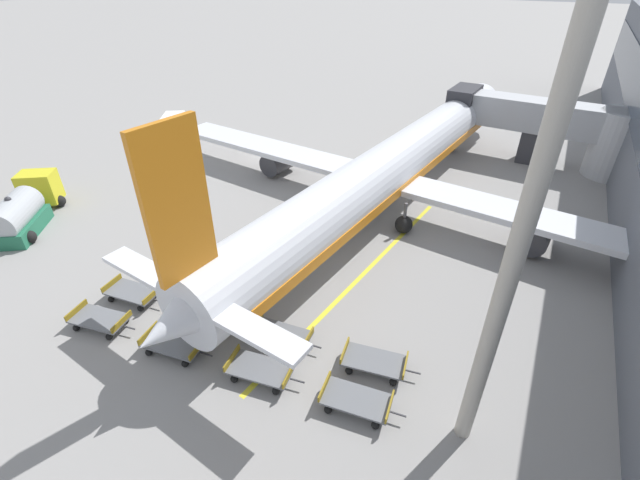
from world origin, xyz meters
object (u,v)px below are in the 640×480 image
object	(u,v)px
baggage_dolly_row_near_col_d	(356,400)
baggage_dolly_row_mid_a_col_c	(281,335)
baggage_dolly_row_mid_a_col_b	(199,314)
baggage_dolly_row_mid_a_col_a	(133,293)
baggage_dolly_row_mid_a_col_d	(374,362)
service_van	(172,125)
baggage_dolly_row_near_col_c	(260,370)
airplane	(393,166)
apron_light_mast	(544,159)
fuel_tanker_secondary	(23,211)
baggage_dolly_row_near_col_a	(100,320)
baggage_dolly_row_near_col_b	(174,344)

from	to	relation	value
baggage_dolly_row_near_col_d	baggage_dolly_row_mid_a_col_c	xyz separation A→B (m)	(-4.96, 1.71, 0.00)
baggage_dolly_row_near_col_d	baggage_dolly_row_mid_a_col_b	size ratio (longest dim) A/B	1.00
baggage_dolly_row_mid_a_col_a	baggage_dolly_row_mid_a_col_d	world-z (taller)	same
service_van	baggage_dolly_row_near_col_d	xyz separation A→B (m)	(33.29, -22.99, -0.60)
baggage_dolly_row_mid_a_col_b	baggage_dolly_row_mid_a_col_d	distance (m)	9.72
baggage_dolly_row_mid_a_col_b	baggage_dolly_row_near_col_c	bearing A→B (deg)	-16.58
airplane	apron_light_mast	bearing A→B (deg)	-61.04
fuel_tanker_secondary	service_van	distance (m)	21.07
apron_light_mast	baggage_dolly_row_near_col_a	bearing A→B (deg)	-170.88
baggage_dolly_row_near_col_d	baggage_dolly_row_mid_a_col_d	world-z (taller)	same
baggage_dolly_row_near_col_a	baggage_dolly_row_mid_a_col_c	xyz separation A→B (m)	(9.12, 3.63, 0.00)
baggage_dolly_row_near_col_d	airplane	bearing A→B (deg)	106.22
baggage_dolly_row_near_col_b	baggage_dolly_row_mid_a_col_a	xyz separation A→B (m)	(-4.98, 1.82, 0.00)
baggage_dolly_row_near_col_c	fuel_tanker_secondary	bearing A→B (deg)	172.08
baggage_dolly_row_near_col_b	baggage_dolly_row_mid_a_col_c	world-z (taller)	same
baggage_dolly_row_near_col_b	apron_light_mast	xyz separation A→B (m)	(13.72, 2.39, 11.58)
fuel_tanker_secondary	baggage_dolly_row_mid_a_col_a	xyz separation A→B (m)	(13.57, -2.16, -0.79)
baggage_dolly_row_near_col_b	baggage_dolly_row_mid_a_col_d	xyz separation A→B (m)	(9.21, 3.71, 0.00)
airplane	baggage_dolly_row_near_col_b	size ratio (longest dim) A/B	12.33
airplane	baggage_dolly_row_mid_a_col_b	world-z (taller)	airplane
baggage_dolly_row_mid_a_col_d	apron_light_mast	xyz separation A→B (m)	(4.51, -1.32, 11.58)
fuel_tanker_secondary	baggage_dolly_row_mid_a_col_a	world-z (taller)	fuel_tanker_secondary
baggage_dolly_row_near_col_a	baggage_dolly_row_near_col_b	distance (m)	4.77
service_van	baggage_dolly_row_near_col_d	bearing A→B (deg)	-34.64
baggage_dolly_row_mid_a_col_a	baggage_dolly_row_near_col_a	bearing A→B (deg)	-84.03
baggage_dolly_row_near_col_a	baggage_dolly_row_near_col_c	size ratio (longest dim) A/B	1.00
baggage_dolly_row_near_col_a	baggage_dolly_row_near_col_d	size ratio (longest dim) A/B	1.00
baggage_dolly_row_near_col_b	baggage_dolly_row_mid_a_col_b	distance (m)	2.30
baggage_dolly_row_mid_a_col_a	baggage_dolly_row_mid_a_col_b	world-z (taller)	same
baggage_dolly_row_near_col_b	baggage_dolly_row_near_col_d	distance (m)	9.44
baggage_dolly_row_near_col_c	baggage_dolly_row_mid_a_col_b	distance (m)	5.34
baggage_dolly_row_near_col_a	baggage_dolly_row_near_col_c	xyz separation A→B (m)	(9.46, 1.31, 0.00)
baggage_dolly_row_mid_a_col_b	baggage_dolly_row_mid_a_col_d	xyz separation A→B (m)	(9.61, 1.45, 0.00)
airplane	fuel_tanker_secondary	world-z (taller)	airplane
baggage_dolly_row_near_col_a	apron_light_mast	bearing A→B (deg)	9.12
apron_light_mast	airplane	bearing A→B (deg)	118.96
fuel_tanker_secondary	baggage_dolly_row_mid_a_col_c	distance (m)	22.97
fuel_tanker_secondary	baggage_dolly_row_mid_a_col_b	distance (m)	18.25
fuel_tanker_secondary	service_van	size ratio (longest dim) A/B	1.41
airplane	baggage_dolly_row_mid_a_col_c	size ratio (longest dim) A/B	12.37
baggage_dolly_row_near_col_a	baggage_dolly_row_near_col_d	xyz separation A→B (m)	(14.07, 1.92, 0.00)
fuel_tanker_secondary	service_van	xyz separation A→B (m)	(-5.40, 20.36, -0.19)
baggage_dolly_row_mid_a_col_a	baggage_dolly_row_near_col_b	bearing A→B (deg)	-20.04
apron_light_mast	fuel_tanker_secondary	bearing A→B (deg)	177.19
baggage_dolly_row_mid_a_col_b	apron_light_mast	bearing A→B (deg)	0.51
service_van	baggage_dolly_row_near_col_b	size ratio (longest dim) A/B	1.44
baggage_dolly_row_mid_a_col_a	baggage_dolly_row_near_col_d	bearing A→B (deg)	-1.90
airplane	fuel_tanker_secondary	distance (m)	27.74
airplane	apron_light_mast	size ratio (longest dim) A/B	2.15
baggage_dolly_row_mid_a_col_c	apron_light_mast	size ratio (longest dim) A/B	0.17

